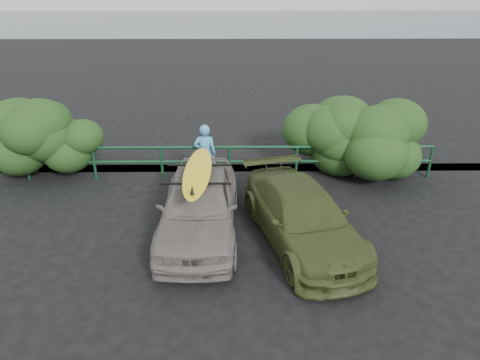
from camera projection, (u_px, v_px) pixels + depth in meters
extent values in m
plane|color=black|center=(175.00, 285.00, 8.35)|extent=(80.00, 80.00, 0.00)
plane|color=#525B64|center=(227.00, 22.00, 62.77)|extent=(200.00, 200.00, 0.00)
imported|color=slate|center=(199.00, 204.00, 9.81)|extent=(1.79, 4.38, 1.49)
imported|color=#3A471F|center=(302.00, 217.00, 9.52)|extent=(2.84, 4.69, 1.27)
imported|color=#45A1D0|center=(205.00, 154.00, 12.31)|extent=(0.65, 0.43, 1.76)
ellipsoid|color=yellow|center=(198.00, 171.00, 9.46)|extent=(0.62, 2.92, 0.09)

